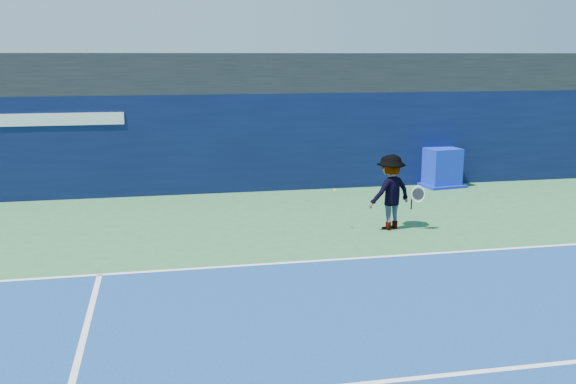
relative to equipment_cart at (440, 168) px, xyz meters
The scene contains 8 objects.
ground 11.03m from the equipment_cart, 117.44° to the right, with size 80.00×80.00×0.00m, color #2E6739.
baseline 8.49m from the equipment_cart, 126.83° to the right, with size 24.00×0.10×0.01m, color white.
service_line 12.84m from the equipment_cart, 113.32° to the right, with size 24.00×0.10×0.01m, color white.
stadium_band 6.16m from the equipment_cart, 161.29° to the left, with size 36.00×3.00×1.20m, color black.
back_wall_assembly 5.22m from the equipment_cart, behind, with size 36.00×1.03×3.00m.
equipment_cart is the anchor object (origin of this frame).
tennis_player 5.80m from the equipment_cart, 126.36° to the right, with size 1.43×1.05×1.82m.
tennis_ball 6.61m from the equipment_cart, 136.51° to the right, with size 0.07×0.07×0.07m.
Camera 1 is at (-3.76, -9.20, 4.15)m, focal length 40.00 mm.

